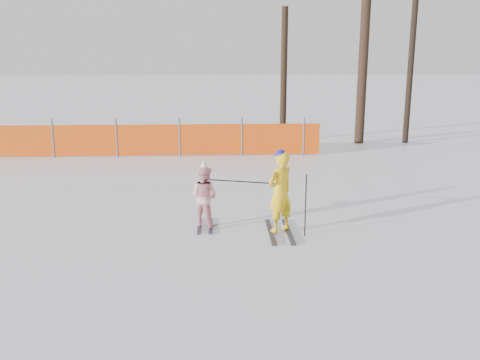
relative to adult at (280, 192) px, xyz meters
name	(u,v)px	position (x,y,z in m)	size (l,w,h in m)	color
ground	(241,239)	(-0.75, -0.33, -0.80)	(120.00, 120.00, 0.00)	white
adult	(280,192)	(0.00, 0.00, 0.00)	(0.67, 1.40, 1.61)	black
child	(205,196)	(-1.43, 0.42, -0.17)	(0.73, 0.95, 1.37)	black
ski_poles	(273,193)	(-0.14, 0.01, -0.02)	(1.77, 0.61, 1.19)	black
safety_fence	(93,140)	(-5.12, 7.39, -0.24)	(14.55, 0.06, 1.25)	#595960
tree_trunks	(357,54)	(3.86, 9.80, 2.41)	(4.73, 0.86, 7.17)	black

